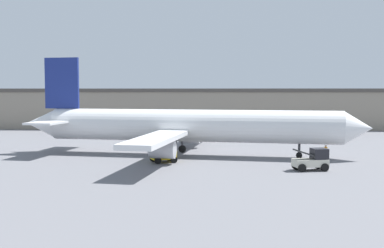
% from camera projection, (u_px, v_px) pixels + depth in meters
% --- Properties ---
extents(ground_plane, '(400.00, 400.00, 0.00)m').
position_uv_depth(ground_plane, '(192.00, 156.00, 56.15)').
color(ground_plane, slate).
extents(terminal_building, '(87.74, 15.90, 7.88)m').
position_uv_depth(terminal_building, '(219.00, 108.00, 98.25)').
color(terminal_building, gray).
rests_on(terminal_building, ground_plane).
extents(airplane, '(41.14, 33.78, 11.58)m').
position_uv_depth(airplane, '(184.00, 126.00, 56.09)').
color(airplane, silver).
rests_on(airplane, ground_plane).
extents(ground_crew_worker, '(0.37, 0.37, 1.68)m').
position_uv_depth(ground_crew_worker, '(326.00, 152.00, 52.33)').
color(ground_crew_worker, '#1E2338').
rests_on(ground_crew_worker, ground_plane).
extents(baggage_tug, '(3.03, 2.73, 2.50)m').
position_uv_depth(baggage_tug, '(166.00, 152.00, 50.92)').
color(baggage_tug, yellow).
rests_on(baggage_tug, ground_plane).
extents(belt_loader_truck, '(3.46, 2.40, 2.11)m').
position_uv_depth(belt_loader_truck, '(313.00, 160.00, 45.84)').
color(belt_loader_truck, beige).
rests_on(belt_loader_truck, ground_plane).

